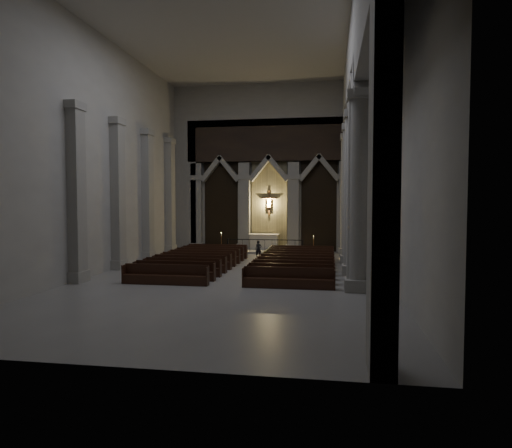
{
  "coord_description": "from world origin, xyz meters",
  "views": [
    {
      "loc": [
        4.4,
        -21.27,
        3.69
      ],
      "look_at": [
        0.45,
        3.0,
        2.4
      ],
      "focal_mm": 32.0,
      "sensor_mm": 36.0,
      "label": 1
    }
  ],
  "objects_px": {
    "altar": "(264,242)",
    "worshipper": "(258,249)",
    "candle_stand_left": "(221,247)",
    "pews": "(245,265)",
    "altar_rail": "(265,244)",
    "candle_stand_right": "(313,250)"
  },
  "relations": [
    {
      "from": "altar",
      "to": "candle_stand_left",
      "type": "relative_size",
      "value": 1.53
    },
    {
      "from": "candle_stand_right",
      "to": "altar_rail",
      "type": "bearing_deg",
      "value": 178.13
    },
    {
      "from": "altar_rail",
      "to": "candle_stand_left",
      "type": "relative_size",
      "value": 3.73
    },
    {
      "from": "worshipper",
      "to": "candle_stand_left",
      "type": "bearing_deg",
      "value": 125.11
    },
    {
      "from": "worshipper",
      "to": "pews",
      "type": "bearing_deg",
      "value": -105.03
    },
    {
      "from": "altar_rail",
      "to": "pews",
      "type": "bearing_deg",
      "value": -90.0
    },
    {
      "from": "altar_rail",
      "to": "worshipper",
      "type": "xyz_separation_m",
      "value": [
        -0.1,
        -2.11,
        -0.13
      ]
    },
    {
      "from": "candle_stand_left",
      "to": "worshipper",
      "type": "relative_size",
      "value": 1.27
    },
    {
      "from": "candle_stand_left",
      "to": "candle_stand_right",
      "type": "height_order",
      "value": "candle_stand_left"
    },
    {
      "from": "candle_stand_left",
      "to": "pews",
      "type": "xyz_separation_m",
      "value": [
        3.12,
        -7.52,
        -0.1
      ]
    },
    {
      "from": "candle_stand_right",
      "to": "pews",
      "type": "distance_m",
      "value": 7.83
    },
    {
      "from": "altar_rail",
      "to": "candle_stand_left",
      "type": "distance_m",
      "value": 3.15
    },
    {
      "from": "altar",
      "to": "worshipper",
      "type": "relative_size",
      "value": 1.95
    },
    {
      "from": "candle_stand_left",
      "to": "candle_stand_right",
      "type": "relative_size",
      "value": 1.08
    },
    {
      "from": "altar_rail",
      "to": "worshipper",
      "type": "height_order",
      "value": "worshipper"
    },
    {
      "from": "candle_stand_left",
      "to": "candle_stand_right",
      "type": "bearing_deg",
      "value": -3.73
    },
    {
      "from": "altar",
      "to": "pews",
      "type": "distance_m",
      "value": 8.93
    },
    {
      "from": "altar",
      "to": "altar_rail",
      "type": "bearing_deg",
      "value": -80.19
    },
    {
      "from": "altar",
      "to": "candle_stand_left",
      "type": "xyz_separation_m",
      "value": [
        -2.83,
        -1.4,
        -0.32
      ]
    },
    {
      "from": "altar",
      "to": "candle_stand_left",
      "type": "bearing_deg",
      "value": -153.68
    },
    {
      "from": "altar_rail",
      "to": "candle_stand_right",
      "type": "xyz_separation_m",
      "value": [
        3.32,
        -0.11,
        -0.33
      ]
    },
    {
      "from": "altar",
      "to": "pews",
      "type": "bearing_deg",
      "value": -88.1
    }
  ]
}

